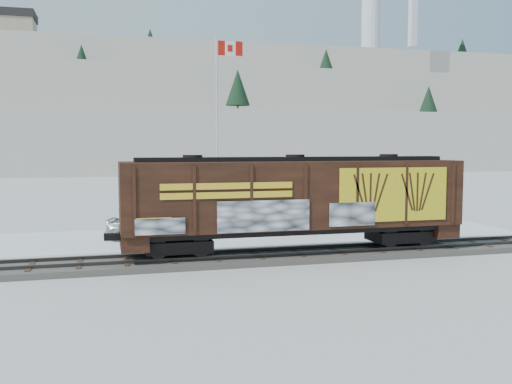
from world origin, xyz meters
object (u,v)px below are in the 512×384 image
object	(u,v)px
car_white	(231,221)
car_silver	(152,225)
hopper_railcar	(295,198)
flagpole	(219,154)
car_dark	(305,220)

from	to	relation	value
car_white	car_silver	bearing A→B (deg)	130.09
hopper_railcar	flagpole	size ratio (longest dim) A/B	1.28
car_silver	car_white	xyz separation A→B (m)	(4.90, 1.52, -0.13)
flagpole	car_silver	bearing A→B (deg)	-127.88
hopper_railcar	car_silver	xyz separation A→B (m)	(-6.24, 6.81, -2.00)
hopper_railcar	car_silver	world-z (taller)	hopper_railcar
hopper_railcar	flagpole	xyz separation A→B (m)	(-1.06, 13.47, 1.93)
car_silver	car_white	distance (m)	5.13
hopper_railcar	car_white	xyz separation A→B (m)	(-1.34, 8.33, -2.14)
flagpole	hopper_railcar	bearing A→B (deg)	-85.51
flagpole	car_white	bearing A→B (deg)	-93.14
car_white	car_dark	size ratio (longest dim) A/B	0.84
flagpole	car_dark	distance (m)	8.45
flagpole	car_white	world-z (taller)	flagpole
car_silver	car_dark	distance (m)	9.45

